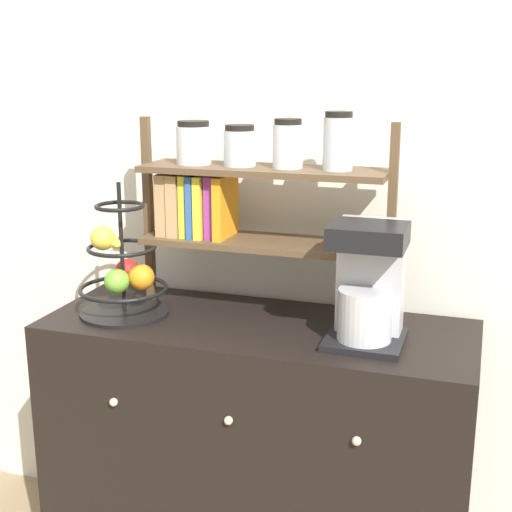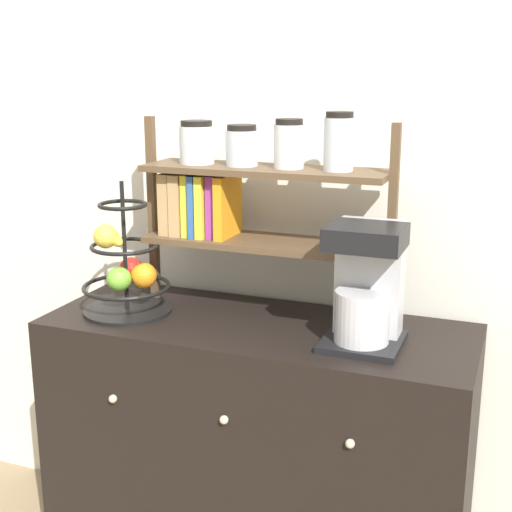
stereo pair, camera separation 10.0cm
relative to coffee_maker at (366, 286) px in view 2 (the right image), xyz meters
The scene contains 5 objects.
wall_back 0.54m from the coffee_maker, 135.43° to the left, with size 7.00×0.05×2.60m, color silver.
sideboard 0.66m from the coffee_maker, behind, with size 1.22×0.48×0.84m.
coffee_maker is the anchor object (origin of this frame).
fruit_stand 0.71m from the coffee_maker, behind, with size 0.26×0.26×0.39m.
shelf_hutch 0.47m from the coffee_maker, 162.74° to the left, with size 0.75×0.20×0.59m.
Camera 2 is at (0.69, -1.54, 1.54)m, focal length 50.00 mm.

